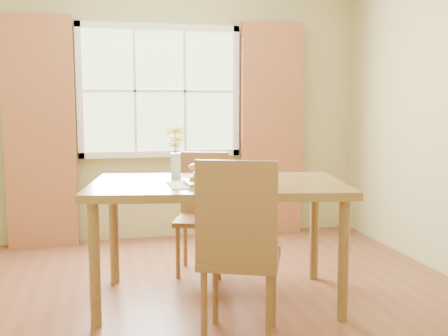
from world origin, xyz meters
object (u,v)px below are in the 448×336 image
croissant_sandwich (201,172)px  flower_vase (176,147)px  chair_near (238,245)px  water_glass (259,176)px  chair_far (203,206)px  dining_table (218,194)px

croissant_sandwich → flower_vase: (-0.12, 0.34, 0.14)m
chair_near → water_glass: (0.28, 0.52, 0.31)m
chair_near → chair_far: chair_near is taller
croissant_sandwich → flower_vase: bearing=131.0°
chair_near → flower_vase: flower_vase is taller
chair_near → flower_vase: 1.11m
chair_near → croissant_sandwich: 0.72m
dining_table → chair_far: 0.73m
croissant_sandwich → flower_vase: flower_vase is taller
dining_table → chair_near: chair_near is taller
chair_far → water_glass: size_ratio=7.93×
dining_table → flower_vase: 0.48m
chair_far → dining_table: bearing=-73.1°
water_glass → chair_far: bearing=103.7°
chair_near → chair_far: size_ratio=1.11×
water_glass → croissant_sandwich: bearing=163.7°
chair_near → dining_table: bearing=109.3°
chair_near → flower_vase: bearing=124.7°
croissant_sandwich → water_glass: size_ratio=1.62×
chair_near → chair_far: bearing=109.6°
chair_near → croissant_sandwich: size_ratio=5.40×
dining_table → chair_far: chair_far is taller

